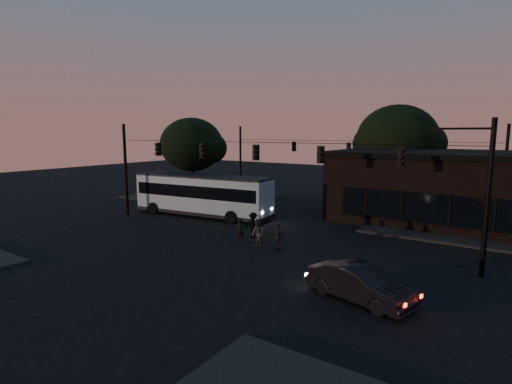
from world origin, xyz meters
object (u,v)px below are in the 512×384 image
Objects in this scene: pedestrian_c at (278,237)px; pedestrian_d at (253,225)px; building at (440,186)px; bus at (203,193)px; car at (360,283)px; pedestrian_b at (258,234)px; pedestrian_a at (240,230)px.

pedestrian_d is (-2.85, 1.60, 0.03)m from pedestrian_c.
pedestrian_d is at bearing -126.91° from building.
bus reaches higher than pedestrian_d.
pedestrian_b is (-7.59, 3.85, 0.15)m from car.
pedestrian_b reaches higher than pedestrian_c.
building is at bearing -110.62° from pedestrian_c.
pedestrian_a is at bearing 87.83° from pedestrian_d.
pedestrian_a is 1.72m from pedestrian_b.
pedestrian_b is 1.07× the size of pedestrian_d.
bus is at bearing 75.58° from car.
building is 1.26× the size of bus.
building is 16.02m from pedestrian_b.
pedestrian_c is (2.85, -0.13, 0.03)m from pedestrian_a.
building is 3.44× the size of car.
bus is 8.16m from pedestrian_d.
car is (16.60, -9.13, -1.15)m from bus.
pedestrian_a is at bearing 79.42° from car.
car is at bearing -89.61° from building.
car is at bearing -1.81° from pedestrian_b.
pedestrian_d reaches higher than pedestrian_a.
building is 16.49m from pedestrian_a.
pedestrian_a is 0.92× the size of pedestrian_d.
car is 10.19m from pedestrian_a.
pedestrian_c is at bearing -19.51° from pedestrian_a.
building is 18.01m from car.
bus is 7.34× the size of pedestrian_d.
car is 2.70× the size of pedestrian_d.
car is 2.52× the size of pedestrian_b.
car is at bearing 150.79° from pedestrian_c.
pedestrian_a reaches higher than car.
pedestrian_a is (7.36, -4.83, -1.13)m from bus.
bus is at bearing -26.77° from pedestrian_d.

